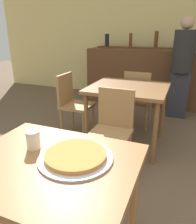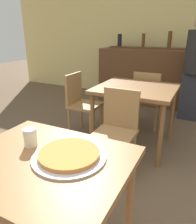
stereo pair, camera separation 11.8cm
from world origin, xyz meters
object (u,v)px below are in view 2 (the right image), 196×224
at_px(chair_far_side_left, 80,100).
at_px(pizza_tray, 69,155).
at_px(person_standing, 195,67).
at_px(chair_far_side_back, 147,96).
at_px(chair_far_side_front, 117,126).
at_px(cheese_shaker, 30,137).

xyz_separation_m(chair_far_side_left, pizza_tray, (0.93, -1.66, 0.27)).
height_order(chair_far_side_left, pizza_tray, chair_far_side_left).
relative_size(chair_far_side_left, person_standing, 0.53).
bearing_deg(chair_far_side_back, pizza_tray, 93.32).
xyz_separation_m(chair_far_side_front, chair_far_side_back, (-0.00, 1.21, 0.00)).
bearing_deg(person_standing, chair_far_side_back, -129.31).
bearing_deg(pizza_tray, chair_far_side_back, 93.32).
height_order(chair_far_side_left, cheese_shaker, cheese_shaker).
relative_size(chair_far_side_left, cheese_shaker, 7.81).
relative_size(chair_far_side_front, cheese_shaker, 7.81).
bearing_deg(chair_far_side_back, chair_far_side_front, 90.00).
distance_m(chair_far_side_left, cheese_shaker, 1.80).
bearing_deg(chair_far_side_left, cheese_shaker, -158.69).
height_order(chair_far_side_front, chair_far_side_back, same).
xyz_separation_m(chair_far_side_back, chair_far_side_left, (-0.79, -0.61, 0.00)).
distance_m(chair_far_side_back, person_standing, 0.96).
distance_m(chair_far_side_front, cheese_shaker, 1.10).
relative_size(chair_far_side_back, cheese_shaker, 7.81).
distance_m(chair_far_side_front, chair_far_side_back, 1.21).
bearing_deg(person_standing, cheese_shaker, -103.53).
relative_size(chair_far_side_back, pizza_tray, 2.13).
xyz_separation_m(chair_far_side_front, chair_far_side_left, (-0.79, 0.61, 0.00)).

